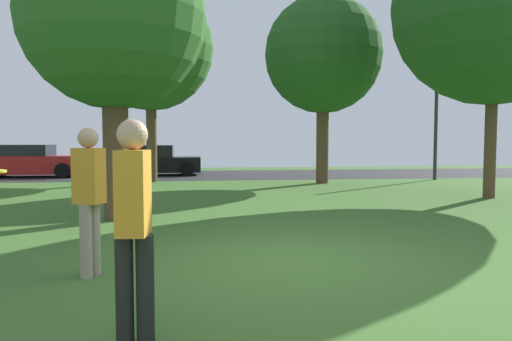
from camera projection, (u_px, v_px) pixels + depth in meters
ground_plane at (290, 261)px, 6.26m from camera, size 44.00×44.00×0.00m
road_strip at (224, 175)px, 22.10m from camera, size 44.00×6.40×0.01m
oak_tree_left at (323, 55)px, 17.46m from camera, size 4.32×4.32×6.92m
oak_tree_center at (114, 18)px, 9.36m from camera, size 3.66×3.66×5.87m
maple_tree_near at (495, 4)px, 12.88m from camera, size 5.49×5.49×8.05m
maple_tree_far at (150, 48)px, 18.06m from camera, size 4.80×4.80×7.54m
person_thrower at (89, 194)px, 5.51m from camera, size 0.38×0.33×1.74m
person_bystander at (134, 221)px, 3.64m from camera, size 0.30×0.34×1.75m
parked_car_red at (31, 162)px, 20.79m from camera, size 4.38×2.01×1.41m
parked_car_black at (156, 161)px, 21.89m from camera, size 4.03×2.00×1.38m
street_lamp_post at (436, 124)px, 19.22m from camera, size 0.14×0.14×4.50m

